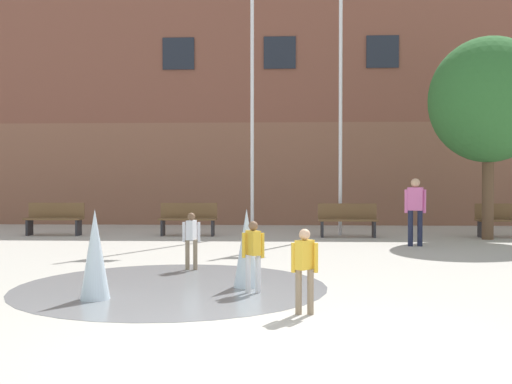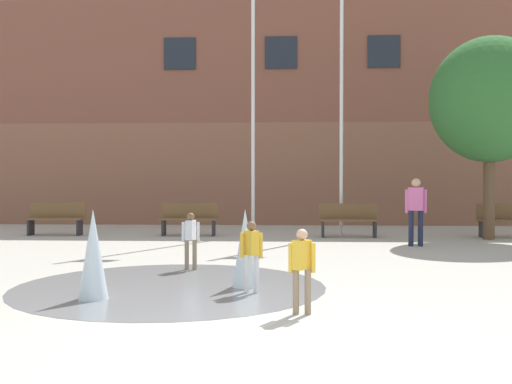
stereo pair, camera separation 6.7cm
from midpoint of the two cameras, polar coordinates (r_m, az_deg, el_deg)
The scene contains 14 objects.
ground_plane at distance 5.65m, azimuth 1.07°, elevation -14.71°, with size 100.00×100.00×0.00m, color #B2ADA3.
library_building at distance 23.75m, azimuth 2.22°, elevation 6.90°, with size 36.00×6.05×7.88m.
splash_fountain at distance 8.48m, azimuth -8.21°, elevation -6.70°, with size 4.51×4.51×1.17m.
park_bench_under_left_flagpole at distance 17.78m, azimuth -18.72°, elevation -2.38°, with size 1.60×0.44×0.91m.
park_bench_center at distance 16.83m, azimuth -6.59°, elevation -2.52°, with size 1.60×0.44×0.91m.
park_bench_near_trashcan at distance 16.51m, azimuth 8.61°, elevation -2.60°, with size 1.60×0.44×0.91m.
park_bench_far_right at distance 17.60m, azimuth 22.62°, elevation -2.44°, with size 1.60×0.44×0.91m.
child_running at distance 8.21m, azimuth -0.51°, elevation -5.62°, with size 0.31×0.24×0.99m.
child_in_fountain at distance 10.37m, azimuth -6.36°, elevation -4.23°, with size 0.31×0.23×0.99m.
child_with_pink_shirt at distance 6.92m, azimuth 4.37°, elevation -6.87°, with size 0.31×0.24×0.99m.
teen_by_trashcan at distance 14.49m, azimuth 14.80°, elevation -1.34°, with size 0.50×0.31×1.59m.
flagpole_left at distance 17.28m, azimuth -0.39°, elevation 11.31°, with size 0.80×0.10×8.70m.
flagpole_right at distance 17.27m, azimuth 8.04°, elevation 9.97°, with size 0.80×0.10×7.92m.
street_tree_near_building at distance 16.86m, azimuth 21.16°, elevation 8.14°, with size 3.07×3.07×5.27m.
Camera 1 is at (0.11, -5.44, 1.54)m, focal length 42.00 mm.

